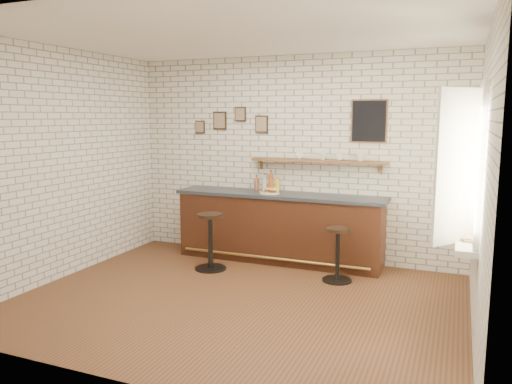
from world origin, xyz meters
TOP-DOWN VIEW (x-y plane):
  - ground at (0.00, 0.00)m, footprint 5.00×5.00m
  - bar_counter at (-0.11, 1.70)m, footprint 3.10×0.65m
  - sandwich_plate at (-0.23, 1.63)m, footprint 0.28×0.28m
  - ciabatta_sandwich at (-0.22, 1.63)m, footprint 0.21×0.14m
  - potato_chips at (-0.26, 1.63)m, footprint 0.26×0.19m
  - bitters_bottle_brown at (-0.53, 1.86)m, footprint 0.07×0.07m
  - bitters_bottle_white at (-0.40, 1.86)m, footprint 0.07×0.07m
  - bitters_bottle_amber at (-0.30, 1.86)m, footprint 0.08×0.08m
  - condiment_bottle_yellow at (-0.20, 1.86)m, footprint 0.07×0.07m
  - bar_stool_left at (-0.85, 0.95)m, footprint 0.44×0.44m
  - bar_stool_right at (0.90, 1.12)m, footprint 0.39×0.39m
  - wall_shelf at (0.40, 1.90)m, footprint 2.00×0.18m
  - shelf_cup_a at (0.12, 1.90)m, footprint 0.16×0.16m
  - shelf_cup_b at (0.48, 1.90)m, footprint 0.12×0.12m
  - shelf_cup_c at (0.71, 1.90)m, footprint 0.15×0.15m
  - shelf_cup_d at (1.01, 1.90)m, footprint 0.14×0.14m
  - back_wall_decor at (0.23, 1.98)m, footprint 2.96×0.02m
  - window_sill at (2.40, 0.30)m, footprint 0.20×1.35m
  - casement_window at (2.36, 0.30)m, footprint 0.40×1.30m
  - book_lower at (2.38, 0.09)m, footprint 0.20×0.25m
  - book_upper at (2.38, 0.11)m, footprint 0.21×0.26m

SIDE VIEW (x-z plane):
  - ground at x=0.00m, z-range 0.00..0.00m
  - bar_stool_right at x=0.90m, z-range 0.03..0.73m
  - bar_stool_left at x=-0.85m, z-range 0.03..0.82m
  - bar_counter at x=-0.11m, z-range 0.00..1.01m
  - window_sill at x=2.40m, z-range 0.87..0.93m
  - book_lower at x=2.38m, z-range 0.93..0.95m
  - book_upper at x=2.38m, z-range 0.95..0.97m
  - sandwich_plate at x=-0.23m, z-range 1.01..1.02m
  - potato_chips at x=-0.26m, z-range 1.02..1.03m
  - ciabatta_sandwich at x=-0.22m, z-range 1.02..1.09m
  - condiment_bottle_yellow at x=-0.20m, z-range 0.99..1.21m
  - bitters_bottle_brown at x=-0.53m, z-range 0.99..1.22m
  - bitters_bottle_white at x=-0.40m, z-range 0.99..1.24m
  - bitters_bottle_amber at x=-0.30m, z-range 0.98..1.29m
  - wall_shelf at x=0.40m, z-range 1.39..1.57m
  - shelf_cup_c at x=0.71m, z-range 1.50..1.59m
  - shelf_cup_b at x=0.48m, z-range 1.50..1.59m
  - shelf_cup_a at x=0.12m, z-range 1.50..1.59m
  - shelf_cup_d at x=1.01m, z-range 1.50..1.60m
  - casement_window at x=2.36m, z-range 0.87..2.43m
  - back_wall_decor at x=0.23m, z-range 1.77..2.33m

